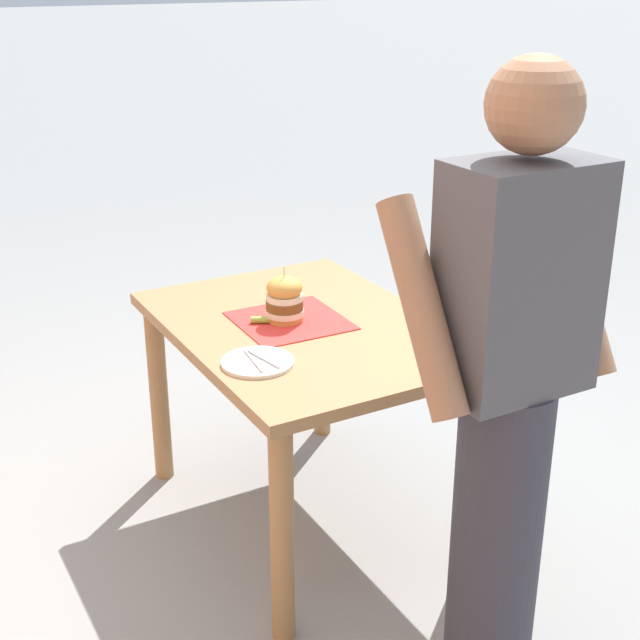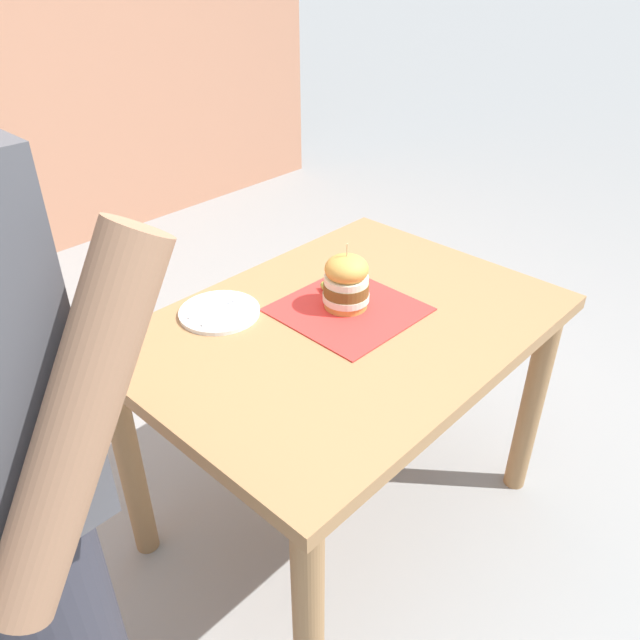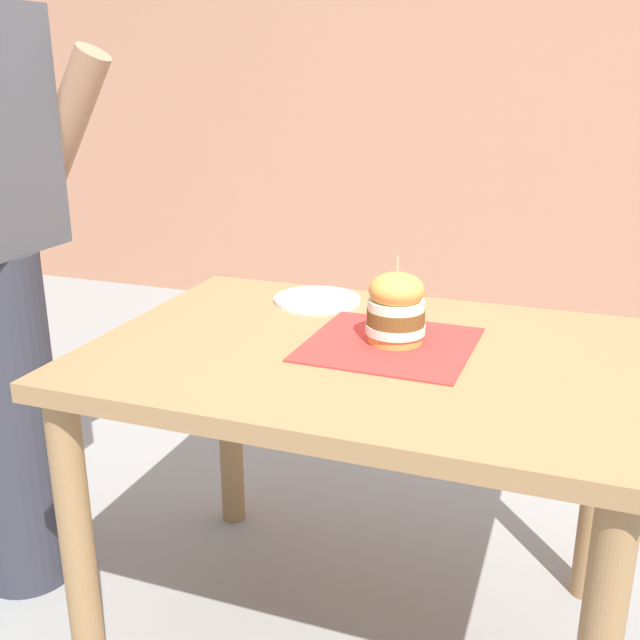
% 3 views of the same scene
% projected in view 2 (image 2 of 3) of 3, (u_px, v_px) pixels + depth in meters
% --- Properties ---
extents(ground_plane, '(80.00, 80.00, 0.00)m').
position_uv_depth(ground_plane, '(341.00, 512.00, 2.07)').
color(ground_plane, gray).
extents(patio_table, '(0.83, 1.15, 0.75)m').
position_uv_depth(patio_table, '(345.00, 358.00, 1.73)').
color(patio_table, '#9E7247').
rests_on(patio_table, ground).
extents(serving_paper, '(0.36, 0.36, 0.00)m').
position_uv_depth(serving_paper, '(348.00, 309.00, 1.71)').
color(serving_paper, red).
rests_on(serving_paper, patio_table).
extents(sandwich, '(0.13, 0.13, 0.19)m').
position_uv_depth(sandwich, '(346.00, 282.00, 1.69)').
color(sandwich, gold).
rests_on(sandwich, serving_paper).
extents(pickle_spear, '(0.08, 0.06, 0.02)m').
position_uv_depth(pickle_spear, '(328.00, 291.00, 1.77)').
color(pickle_spear, '#8EA83D').
rests_on(pickle_spear, serving_paper).
extents(side_plate_with_forks, '(0.22, 0.22, 0.02)m').
position_uv_depth(side_plate_with_forks, '(220.00, 312.00, 1.69)').
color(side_plate_with_forks, white).
rests_on(side_plate_with_forks, patio_table).
extents(diner_across_table, '(0.55, 0.35, 1.69)m').
position_uv_depth(diner_across_table, '(3.00, 494.00, 0.99)').
color(diner_across_table, '#33333D').
rests_on(diner_across_table, ground).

